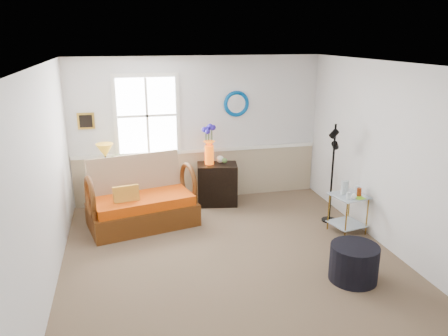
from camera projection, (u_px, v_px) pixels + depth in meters
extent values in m
cube|color=brown|center=(233.00, 261.00, 5.91)|extent=(4.50, 5.00, 0.01)
cube|color=white|center=(234.00, 64.00, 5.15)|extent=(4.50, 5.00, 0.01)
cube|color=silver|center=(198.00, 130.00, 7.86)|extent=(4.50, 0.01, 2.60)
cube|color=silver|center=(319.00, 267.00, 3.20)|extent=(4.50, 0.01, 2.60)
cube|color=silver|center=(45.00, 183.00, 5.03)|extent=(0.01, 5.00, 2.60)
cube|color=silver|center=(390.00, 158.00, 6.03)|extent=(0.01, 5.00, 2.60)
cube|color=tan|center=(199.00, 175.00, 8.09)|extent=(4.46, 0.02, 0.90)
cube|color=white|center=(199.00, 151.00, 7.94)|extent=(4.46, 0.04, 0.06)
cube|color=gold|center=(86.00, 121.00, 7.34)|extent=(0.28, 0.03, 0.28)
torus|color=#005F9E|center=(236.00, 104.00, 7.86)|extent=(0.47, 0.07, 0.47)
imported|color=#507B3B|center=(115.00, 165.00, 7.42)|extent=(0.42, 0.45, 0.28)
cylinder|color=black|center=(354.00, 263.00, 5.40)|extent=(0.71, 0.71, 0.46)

